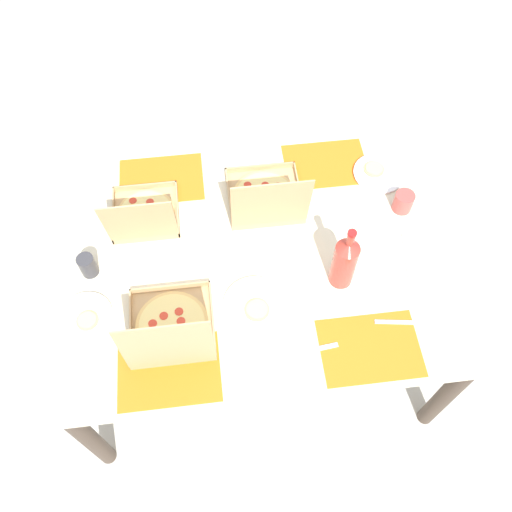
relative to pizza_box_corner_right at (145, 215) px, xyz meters
The scene contains 19 objects.
ground_plane 0.94m from the pizza_box_corner_right, 152.80° to the left, with size 6.00×6.00×0.00m, color beige.
dining_table 0.50m from the pizza_box_corner_right, 152.80° to the left, with size 1.60×1.17×0.76m.
placemat_near_left 0.82m from the pizza_box_corner_right, 164.83° to the right, with size 0.36×0.26×0.00m, color orange.
placemat_near_right 0.23m from the pizza_box_corner_right, 107.45° to the right, with size 0.36×0.26×0.00m, color orange.
placemat_far_left 1.02m from the pizza_box_corner_right, 140.35° to the left, with size 0.36×0.26×0.00m, color orange.
placemat_far_right 0.66m from the pizza_box_corner_right, 95.87° to the left, with size 0.36×0.26×0.00m, color orange.
pizza_box_corner_right is the anchor object (origin of this frame).
pizza_box_edge_far 0.50m from the pizza_box_corner_right, behind, with size 0.30×0.35×0.34m.
pizza_box_center 0.52m from the pizza_box_corner_right, 99.55° to the left, with size 0.30×0.31×0.34m.
plate_near_left 1.01m from the pizza_box_corner_right, behind, with size 0.22×0.22×0.03m.
plate_far_left 0.59m from the pizza_box_corner_right, 132.13° to the left, with size 0.23×0.23×0.03m.
plate_near_right 0.47m from the pizza_box_corner_right, 60.85° to the left, with size 0.20×0.20×0.03m.
soda_bottle 0.82m from the pizza_box_corner_right, 153.92° to the left, with size 0.09×0.09×0.32m.
cup_spare 0.31m from the pizza_box_corner_right, 44.23° to the left, with size 0.07×0.07×0.10m, color #333338.
cup_dark 1.06m from the pizza_box_corner_right, behind, with size 0.08×0.08×0.09m, color #BF4742.
fork_by_near_right 1.08m from the pizza_box_corner_right, 148.32° to the left, with size 0.19×0.02×0.01m, color #B7B7BC.
knife_by_far_left 1.06m from the pizza_box_corner_right, 164.21° to the left, with size 0.21×0.02×0.01m, color #B7B7BC.
fork_by_far_right 0.32m from the pizza_box_corner_right, 139.28° to the left, with size 0.19×0.02×0.01m, color #B7B7BC.
knife_by_near_left 0.86m from the pizza_box_corner_right, 131.83° to the left, with size 0.21×0.02×0.01m, color #B7B7BC.
Camera 1 is at (0.13, 1.12, 2.62)m, focal length 38.57 mm.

